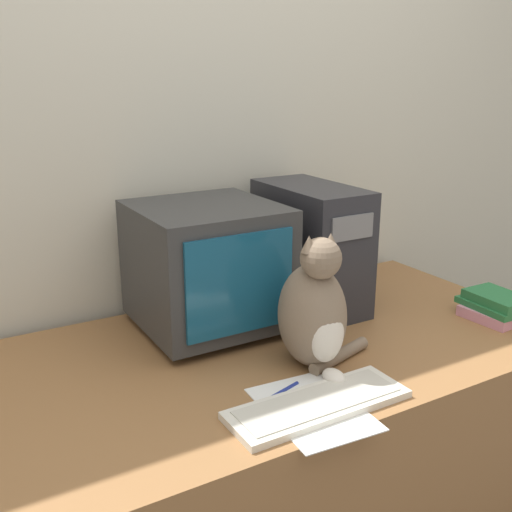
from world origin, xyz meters
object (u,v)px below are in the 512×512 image
at_px(cat, 315,312).
at_px(keyboard, 318,404).
at_px(crt_monitor, 207,266).
at_px(computer_tower, 310,247).
at_px(pen, 277,394).
at_px(book_stack, 495,306).

bearing_deg(cat, keyboard, -115.90).
height_order(crt_monitor, cat, crt_monitor).
height_order(computer_tower, pen, computer_tower).
height_order(crt_monitor, keyboard, crt_monitor).
xyz_separation_m(computer_tower, pen, (-0.41, -0.45, -0.20)).
height_order(computer_tower, book_stack, computer_tower).
bearing_deg(keyboard, cat, 57.69).
height_order(crt_monitor, pen, crt_monitor).
distance_m(cat, pen, 0.24).
xyz_separation_m(crt_monitor, pen, (-0.04, -0.45, -0.19)).
relative_size(crt_monitor, pen, 2.79).
bearing_deg(book_stack, keyboard, -169.20).
relative_size(crt_monitor, computer_tower, 0.99).
xyz_separation_m(computer_tower, keyboard, (-0.35, -0.54, -0.19)).
relative_size(computer_tower, pen, 2.81).
distance_m(computer_tower, book_stack, 0.61).
bearing_deg(crt_monitor, computer_tower, 0.21).
relative_size(keyboard, book_stack, 2.17).
distance_m(crt_monitor, cat, 0.39).
bearing_deg(crt_monitor, keyboard, -88.12).
xyz_separation_m(book_stack, pen, (-0.85, -0.06, -0.04)).
xyz_separation_m(keyboard, cat, (0.11, 0.18, 0.14)).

